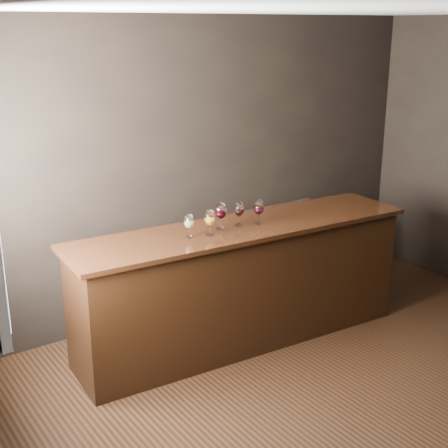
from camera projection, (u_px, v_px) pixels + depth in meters
ground at (374, 401)px, 4.70m from camera, size 5.00×5.00×0.00m
room_shell at (356, 167)px, 4.11m from camera, size 5.02×4.52×2.81m
bar_counter at (242, 286)px, 5.45m from camera, size 3.01×0.85×1.04m
bar_top at (243, 228)px, 5.29m from camera, size 3.11×0.93×0.04m
back_bar_shelf at (228, 263)px, 6.20m from camera, size 2.44×0.40×0.88m
glass_white at (189, 222)px, 4.95m from camera, size 0.08×0.08×0.19m
glass_amber at (210, 219)px, 5.01m from camera, size 0.09×0.09×0.20m
glass_red_a at (221, 212)px, 5.16m from camera, size 0.09×0.09×0.22m
glass_red_b at (239, 210)px, 5.25m from camera, size 0.09×0.09×0.20m
glass_red_c at (259, 208)px, 5.29m from camera, size 0.09×0.09×0.21m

